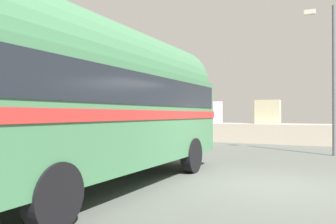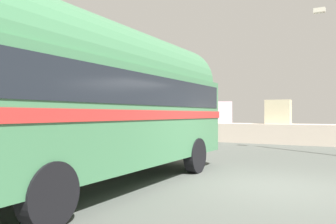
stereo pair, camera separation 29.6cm
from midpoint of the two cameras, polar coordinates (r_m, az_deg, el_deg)
The scene contains 4 objects.
ground at distance 8.18m, azimuth 16.67°, elevation -11.87°, with size 32.00×26.00×0.02m.
breakwater at distance 19.79m, azimuth 21.90°, elevation -3.00°, with size 31.36×2.06×2.45m.
vintage_coach at distance 7.78m, azimuth -11.97°, elevation 2.64°, with size 2.58×8.63×3.70m.
lamp_post at distance 14.91m, azimuth 24.99°, elevation 6.29°, with size 1.18×0.42×5.92m.
Camera 1 is at (1.24, -7.97, 1.64)m, focal length 36.50 mm.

